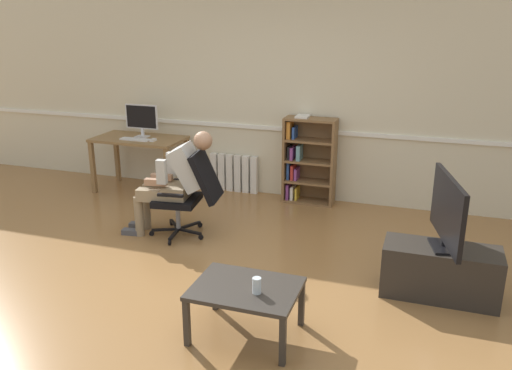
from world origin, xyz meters
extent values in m
plane|color=olive|center=(0.00, 0.00, 0.00)|extent=(18.00, 18.00, 0.00)
cube|color=beige|center=(0.00, 2.65, 1.35)|extent=(12.00, 0.10, 2.70)
cube|color=white|center=(0.00, 2.58, 0.92)|extent=(12.00, 0.03, 0.05)
cube|color=olive|center=(-2.56, 1.85, 0.36)|extent=(0.06, 0.06, 0.72)
cube|color=olive|center=(-1.41, 1.85, 0.36)|extent=(0.06, 0.06, 0.72)
cube|color=olive|center=(-1.41, 2.45, 0.36)|extent=(0.06, 0.06, 0.72)
cube|color=olive|center=(-2.56, 2.45, 0.36)|extent=(0.06, 0.06, 0.72)
cube|color=olive|center=(-1.98, 2.15, 0.74)|extent=(1.22, 0.67, 0.04)
cube|color=silver|center=(-1.96, 2.21, 0.76)|extent=(0.18, 0.14, 0.01)
cube|color=silver|center=(-1.96, 2.23, 0.82)|extent=(0.04, 0.02, 0.10)
cube|color=silver|center=(-1.96, 2.23, 1.03)|extent=(0.48, 0.02, 0.33)
cube|color=black|center=(-1.96, 2.22, 1.03)|extent=(0.44, 0.00, 0.30)
cube|color=white|center=(-1.95, 2.01, 0.77)|extent=(0.41, 0.12, 0.02)
cube|color=white|center=(-1.69, 2.03, 0.77)|extent=(0.06, 0.10, 0.03)
cube|color=brown|center=(0.03, 2.42, 0.56)|extent=(0.03, 0.28, 1.12)
cube|color=brown|center=(0.66, 2.42, 0.56)|extent=(0.03, 0.28, 1.12)
cube|color=brown|center=(0.34, 2.56, 0.56)|extent=(0.63, 0.02, 1.12)
cube|color=brown|center=(0.34, 2.42, 0.01)|extent=(0.60, 0.28, 0.03)
cube|color=brown|center=(0.34, 2.42, 0.29)|extent=(0.60, 0.28, 0.03)
cube|color=brown|center=(0.34, 2.42, 0.56)|extent=(0.60, 0.28, 0.03)
cube|color=brown|center=(0.34, 2.42, 0.83)|extent=(0.60, 0.28, 0.03)
cube|color=brown|center=(0.34, 2.42, 1.10)|extent=(0.60, 0.28, 0.03)
cube|color=#89428E|center=(0.08, 2.41, 0.13)|extent=(0.03, 0.19, 0.21)
cube|color=#2D519E|center=(0.08, 2.43, 0.42)|extent=(0.03, 0.19, 0.24)
cube|color=black|center=(0.08, 2.44, 0.66)|extent=(0.03, 0.19, 0.17)
cube|color=orange|center=(0.08, 2.41, 0.96)|extent=(0.05, 0.19, 0.22)
cube|color=white|center=(0.14, 2.41, 0.12)|extent=(0.04, 0.19, 0.18)
cube|color=red|center=(0.13, 2.43, 0.40)|extent=(0.04, 0.19, 0.19)
cube|color=#89428E|center=(0.13, 2.41, 0.65)|extent=(0.04, 0.19, 0.16)
cube|color=#2D519E|center=(0.14, 2.43, 0.92)|extent=(0.03, 0.19, 0.15)
cube|color=gold|center=(0.19, 2.43, 0.11)|extent=(0.03, 0.19, 0.17)
cube|color=#89428E|center=(0.18, 2.42, 0.38)|extent=(0.04, 0.19, 0.15)
cube|color=#6699A3|center=(0.22, 2.40, 0.67)|extent=(0.05, 0.19, 0.20)
cube|color=white|center=(0.23, 2.46, 1.13)|extent=(0.16, 0.22, 0.02)
cube|color=white|center=(-1.04, 2.54, 0.26)|extent=(0.09, 0.08, 0.52)
cube|color=white|center=(-0.92, 2.54, 0.26)|extent=(0.09, 0.08, 0.52)
cube|color=white|center=(-0.81, 2.54, 0.26)|extent=(0.09, 0.08, 0.52)
cube|color=white|center=(-0.69, 2.54, 0.26)|extent=(0.09, 0.08, 0.52)
cube|color=white|center=(-0.57, 2.54, 0.26)|extent=(0.09, 0.08, 0.52)
cube|color=white|center=(-0.45, 2.54, 0.26)|extent=(0.09, 0.08, 0.52)
cube|color=black|center=(-0.77, 0.76, 0.07)|extent=(0.08, 0.30, 0.02)
cylinder|color=black|center=(-0.75, 0.61, 0.03)|extent=(0.03, 0.06, 0.06)
cube|color=black|center=(-0.64, 0.88, 0.07)|extent=(0.30, 0.09, 0.02)
cylinder|color=black|center=(-0.49, 0.85, 0.03)|extent=(0.06, 0.03, 0.06)
cube|color=black|center=(-0.72, 1.04, 0.07)|extent=(0.17, 0.28, 0.02)
cylinder|color=black|center=(-0.65, 1.17, 0.03)|extent=(0.05, 0.06, 0.06)
cube|color=black|center=(-0.89, 1.01, 0.07)|extent=(0.23, 0.24, 0.02)
cylinder|color=black|center=(-1.00, 1.12, 0.03)|extent=(0.05, 0.06, 0.06)
cube|color=black|center=(-0.92, 0.84, 0.07)|extent=(0.29, 0.16, 0.02)
cylinder|color=black|center=(-1.06, 0.77, 0.03)|extent=(0.06, 0.04, 0.06)
cylinder|color=gray|center=(-0.79, 0.91, 0.23)|extent=(0.05, 0.05, 0.30)
cube|color=black|center=(-0.79, 0.91, 0.41)|extent=(0.52, 0.52, 0.07)
cube|color=black|center=(-0.45, 0.95, 0.70)|extent=(0.34, 0.47, 0.54)
cube|color=black|center=(-0.80, 1.17, 0.56)|extent=(0.28, 0.08, 0.03)
cube|color=black|center=(-0.73, 0.65, 0.56)|extent=(0.28, 0.08, 0.03)
cube|color=#937F60|center=(-0.79, 0.91, 0.52)|extent=(0.30, 0.37, 0.14)
cube|color=#B2B2AD|center=(-0.63, 0.93, 0.80)|extent=(0.45, 0.39, 0.52)
sphere|color=#A87A5B|center=(-0.47, 0.95, 1.10)|extent=(0.20, 0.20, 0.20)
cube|color=white|center=(-1.06, 0.87, 0.62)|extent=(0.15, 0.06, 0.02)
cube|color=#937F60|center=(-1.01, 0.97, 0.49)|extent=(0.43, 0.19, 0.13)
cylinder|color=#937F60|center=(-1.22, 0.95, 0.23)|extent=(0.10, 0.10, 0.46)
cube|color=#4C4C51|center=(-1.31, 0.93, 0.03)|extent=(0.23, 0.12, 0.06)
cube|color=#937F60|center=(-0.98, 0.78, 0.49)|extent=(0.43, 0.19, 0.13)
cylinder|color=#937F60|center=(-1.19, 0.75, 0.23)|extent=(0.10, 0.10, 0.46)
cube|color=#4C4C51|center=(-1.29, 0.73, 0.03)|extent=(0.23, 0.12, 0.06)
cube|color=#B2B2AD|center=(-0.91, 1.05, 0.78)|extent=(0.11, 0.09, 0.26)
cube|color=#A87A5B|center=(-1.00, 0.97, 0.64)|extent=(0.25, 0.10, 0.07)
cube|color=#B2B2AD|center=(-0.86, 0.73, 0.78)|extent=(0.11, 0.09, 0.26)
cube|color=#A87A5B|center=(-0.97, 0.78, 0.64)|extent=(0.25, 0.10, 0.07)
cube|color=#2D2823|center=(1.99, 0.42, 0.23)|extent=(0.98, 0.41, 0.46)
cube|color=black|center=(1.99, 0.42, 0.47)|extent=(0.27, 0.36, 0.02)
cylinder|color=black|center=(1.99, 0.42, 0.51)|extent=(0.04, 0.04, 0.05)
cube|color=black|center=(1.99, 0.42, 0.81)|extent=(0.25, 0.91, 0.56)
cube|color=white|center=(2.01, 0.42, 0.81)|extent=(0.20, 0.85, 0.51)
cube|color=#332D28|center=(0.22, -0.95, 0.19)|extent=(0.04, 0.04, 0.38)
cube|color=#332D28|center=(0.96, -0.95, 0.19)|extent=(0.04, 0.04, 0.38)
cube|color=#332D28|center=(0.96, -0.41, 0.19)|extent=(0.04, 0.04, 0.38)
cube|color=#332D28|center=(0.22, -0.41, 0.19)|extent=(0.04, 0.04, 0.38)
cube|color=#332D28|center=(0.59, -0.68, 0.40)|extent=(0.80, 0.60, 0.03)
cylinder|color=silver|center=(0.70, -0.75, 0.48)|extent=(0.07, 0.07, 0.12)
camera|label=1|loc=(1.79, -3.99, 2.36)|focal=36.94mm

